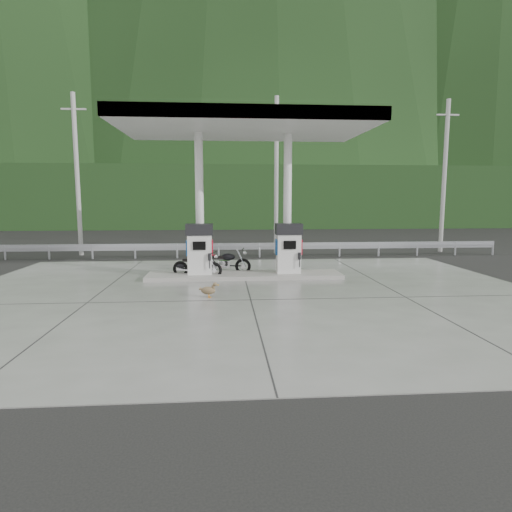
{
  "coord_description": "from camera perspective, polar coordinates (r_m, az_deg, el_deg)",
  "views": [
    {
      "loc": [
        -0.75,
        -12.74,
        2.84
      ],
      "look_at": [
        0.3,
        1.0,
        1.0
      ],
      "focal_mm": 30.0,
      "sensor_mm": 36.0,
      "label": 1
    }
  ],
  "objects": [
    {
      "name": "tree_band",
      "position": [
        42.75,
        -3.38,
        7.81
      ],
      "size": [
        80.0,
        6.0,
        6.0
      ],
      "primitive_type": "cube",
      "color": "black",
      "rests_on": "ground"
    },
    {
      "name": "duck",
      "position": [
        12.47,
        -6.41,
        -4.62
      ],
      "size": [
        0.55,
        0.28,
        0.38
      ],
      "primitive_type": null,
      "rotation": [
        0.0,
        0.0,
        -0.26
      ],
      "color": "brown",
      "rests_on": "forecourt_apron"
    },
    {
      "name": "gas_pump_left",
      "position": [
        15.37,
        -7.51,
        0.93
      ],
      "size": [
        0.95,
        0.55,
        1.8
      ],
      "primitive_type": null,
      "color": "silver",
      "rests_on": "pump_island"
    },
    {
      "name": "guardrail",
      "position": [
        20.87,
        -2.28,
        1.74
      ],
      "size": [
        26.0,
        0.16,
        1.42
      ],
      "primitive_type": null,
      "color": "#A7A9AF",
      "rests_on": "ground"
    },
    {
      "name": "forested_hills",
      "position": [
        72.8,
        -3.78,
        5.36
      ],
      "size": [
        100.0,
        40.0,
        140.0
      ],
      "primitive_type": null,
      "color": "black",
      "rests_on": "ground"
    },
    {
      "name": "utility_pole_b",
      "position": [
        22.44,
        2.73,
        10.56
      ],
      "size": [
        0.22,
        0.22,
        8.0
      ],
      "primitive_type": "cylinder",
      "color": "#999A94",
      "rests_on": "ground"
    },
    {
      "name": "pump_island",
      "position": [
        15.51,
        -1.53,
        -2.59
      ],
      "size": [
        7.0,
        1.4,
        0.15
      ],
      "primitive_type": "cube",
      "color": "#99968F",
      "rests_on": "forecourt_apron"
    },
    {
      "name": "road",
      "position": [
        24.42,
        -2.57,
        0.93
      ],
      "size": [
        60.0,
        7.0,
        0.01
      ],
      "primitive_type": "cube",
      "color": "black",
      "rests_on": "ground"
    },
    {
      "name": "forecourt_apron",
      "position": [
        13.08,
        -0.98,
        -4.9
      ],
      "size": [
        18.0,
        14.0,
        0.02
      ],
      "primitive_type": "cube",
      "color": "slate",
      "rests_on": "ground"
    },
    {
      "name": "utility_pole_a",
      "position": [
        23.43,
        -22.74,
        9.86
      ],
      "size": [
        0.22,
        0.22,
        8.0
      ],
      "primitive_type": "cylinder",
      "color": "#999A94",
      "rests_on": "ground"
    },
    {
      "name": "utility_pole_c",
      "position": [
        25.18,
        23.81,
        9.61
      ],
      "size": [
        0.22,
        0.22,
        8.0
      ],
      "primitive_type": "cylinder",
      "color": "#999A94",
      "rests_on": "ground"
    },
    {
      "name": "canopy_column_left",
      "position": [
        15.67,
        -7.53,
        6.92
      ],
      "size": [
        0.3,
        0.3,
        5.0
      ],
      "primitive_type": "cylinder",
      "color": "white",
      "rests_on": "pump_island"
    },
    {
      "name": "motorcycle_left",
      "position": [
        15.61,
        -7.85,
        -1.33
      ],
      "size": [
        1.83,
        1.03,
        0.83
      ],
      "primitive_type": null,
      "rotation": [
        0.0,
        0.0,
        -0.29
      ],
      "color": "black",
      "rests_on": "forecourt_apron"
    },
    {
      "name": "canopy_column_right",
      "position": [
        15.82,
        4.21,
        6.97
      ],
      "size": [
        0.3,
        0.3,
        5.0
      ],
      "primitive_type": "cylinder",
      "color": "white",
      "rests_on": "pump_island"
    },
    {
      "name": "gas_pump_right",
      "position": [
        15.53,
        4.37,
        1.04
      ],
      "size": [
        0.95,
        0.55,
        1.8
      ],
      "primitive_type": null,
      "color": "silver",
      "rests_on": "pump_island"
    },
    {
      "name": "canopy_roof",
      "position": [
        15.47,
        -1.6,
        17.01
      ],
      "size": [
        8.5,
        5.0,
        0.4
      ],
      "primitive_type": "cube",
      "color": "silver",
      "rests_on": "canopy_column_left"
    },
    {
      "name": "ground",
      "position": [
        13.08,
        -0.98,
        -4.94
      ],
      "size": [
        160.0,
        160.0,
        0.0
      ],
      "primitive_type": "plane",
      "color": "black",
      "rests_on": "ground"
    },
    {
      "name": "motorcycle_right",
      "position": [
        16.25,
        -4.07,
        -0.9
      ],
      "size": [
        1.85,
        0.81,
        0.85
      ],
      "primitive_type": null,
      "rotation": [
        0.0,
        0.0,
        -0.14
      ],
      "color": "black",
      "rests_on": "forecourt_apron"
    }
  ]
}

